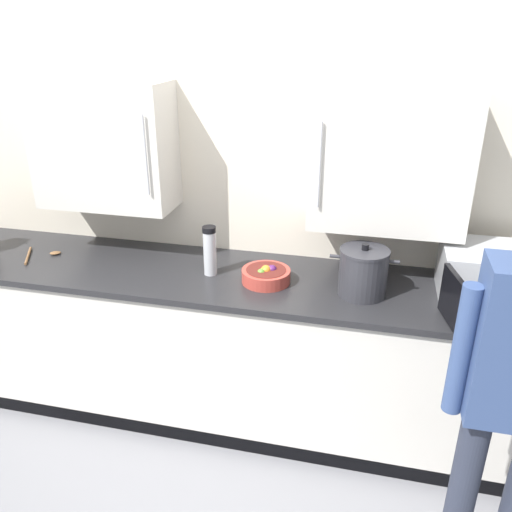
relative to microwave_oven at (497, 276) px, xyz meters
name	(u,v)px	position (x,y,z in m)	size (l,w,h in m)	color
back_wall_tiled	(246,182)	(-1.35, 0.31, 0.30)	(4.16, 0.44, 2.59)	beige
counter_unit	(233,346)	(-1.35, -0.04, -0.60)	(3.65, 0.70, 0.93)	beige
microwave_oven	(497,276)	(0.00, 0.00, 0.00)	(0.60, 0.80, 0.26)	#B7BABF
fruit_bowl	(266,275)	(-1.15, -0.07, -0.09)	(0.26, 0.26, 0.10)	#AD3D33
thermos_flask	(210,250)	(-1.47, -0.05, 0.01)	(0.07, 0.07, 0.28)	#B7BABF
stock_pot	(363,272)	(-0.64, -0.10, -0.01)	(0.34, 0.25, 0.28)	#2D2D33
wooden_spoon	(41,254)	(-2.52, -0.05, -0.12)	(0.24, 0.22, 0.02)	brown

